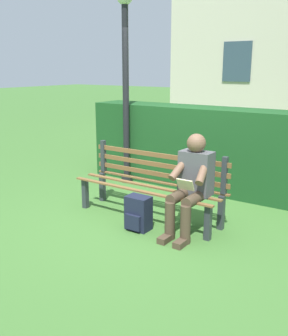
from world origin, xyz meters
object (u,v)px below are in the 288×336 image
object	(u,v)px
person_seated	(191,182)
lamp_post	(126,72)
park_bench	(152,182)
backpack	(138,213)

from	to	relation	value
person_seated	lamp_post	size ratio (longest dim) A/B	0.38
park_bench	backpack	distance (m)	0.55
park_bench	person_seated	bearing A→B (deg)	163.85
park_bench	person_seated	xyz separation A→B (m)	(-0.66, 0.19, 0.16)
park_bench	lamp_post	distance (m)	2.13
backpack	lamp_post	world-z (taller)	lamp_post
park_bench	person_seated	distance (m)	0.71
park_bench	lamp_post	xyz separation A→B (m)	(1.22, -1.07, 1.37)
park_bench	backpack	world-z (taller)	park_bench
backpack	lamp_post	bearing A→B (deg)	-49.27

